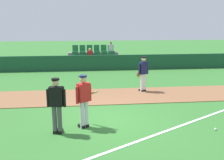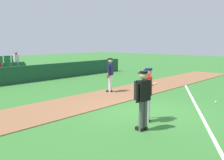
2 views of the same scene
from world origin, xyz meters
name	(u,v)px [view 1 (image 1 of 2)]	position (x,y,z in m)	size (l,w,h in m)	color
ground_plane	(107,120)	(0.00, 0.00, 0.00)	(80.00, 80.00, 0.00)	#33702D
infield_dirt_path	(101,96)	(0.00, 2.98, 0.01)	(28.00, 2.68, 0.03)	brown
foul_line_chalk	(194,121)	(3.00, -0.50, 0.01)	(12.00, 0.10, 0.01)	white
dugout_fence	(94,63)	(0.00, 9.81, 0.54)	(20.00, 0.16, 1.09)	#19472D
stadium_bleachers	(94,61)	(0.01, 11.26, 0.49)	(3.90, 2.10, 1.90)	slate
batter_red_jersey	(84,99)	(-0.81, -0.63, 0.97)	(0.73, 0.70, 1.76)	silver
umpire_home_plate	(57,103)	(-1.64, -1.00, 1.00)	(0.58, 0.35, 1.76)	#4C4C4C
runner_navy_jersey	(143,73)	(2.11, 3.63, 0.96)	(0.66, 0.41, 1.76)	white
baseball	(215,129)	(3.36, -1.33, 0.04)	(0.07, 0.07, 0.07)	white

